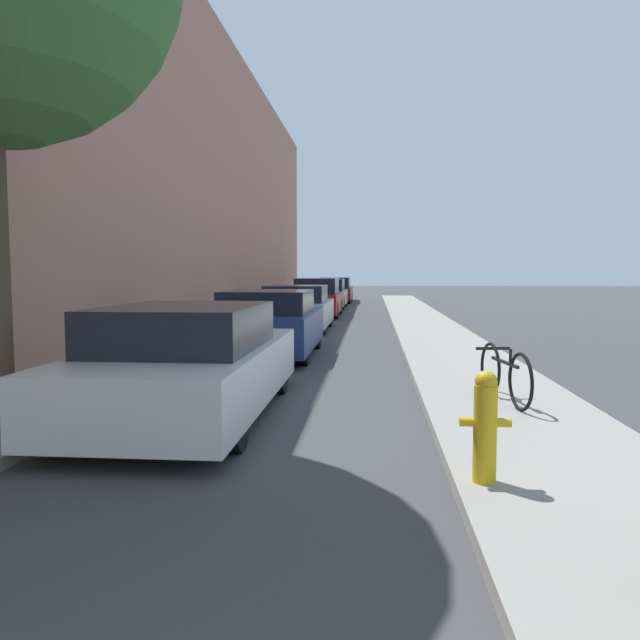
{
  "coord_description": "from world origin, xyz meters",
  "views": [
    {
      "loc": [
        1.27,
        0.67,
        1.71
      ],
      "look_at": [
        0.39,
        10.75,
        0.91
      ],
      "focal_mm": 34.12,
      "sensor_mm": 36.0,
      "label": 1
    }
  ],
  "objects_px": {
    "parked_car_white": "(189,363)",
    "parked_car_silver": "(297,309)",
    "parked_car_champagne": "(327,294)",
    "bicycle": "(504,374)",
    "parked_car_red": "(318,298)",
    "parked_car_navy": "(269,324)",
    "fire_hydrant": "(485,425)",
    "parked_car_maroon": "(335,291)"
  },
  "relations": [
    {
      "from": "parked_car_white",
      "to": "parked_car_silver",
      "type": "distance_m",
      "value": 10.67
    },
    {
      "from": "parked_car_champagne",
      "to": "bicycle",
      "type": "bearing_deg",
      "value": -79.93
    },
    {
      "from": "parked_car_silver",
      "to": "parked_car_red",
      "type": "distance_m",
      "value": 5.67
    },
    {
      "from": "bicycle",
      "to": "parked_car_red",
      "type": "bearing_deg",
      "value": 94.17
    },
    {
      "from": "parked_car_champagne",
      "to": "bicycle",
      "type": "relative_size",
      "value": 2.71
    },
    {
      "from": "parked_car_red",
      "to": "bicycle",
      "type": "distance_m",
      "value": 16.21
    },
    {
      "from": "parked_car_navy",
      "to": "parked_car_champagne",
      "type": "height_order",
      "value": "parked_car_champagne"
    },
    {
      "from": "parked_car_navy",
      "to": "parked_car_silver",
      "type": "xyz_separation_m",
      "value": [
        -0.11,
        5.43,
        -0.02
      ]
    },
    {
      "from": "parked_car_silver",
      "to": "bicycle",
      "type": "relative_size",
      "value": 2.51
    },
    {
      "from": "parked_car_champagne",
      "to": "parked_car_white",
      "type": "bearing_deg",
      "value": -89.99
    },
    {
      "from": "parked_car_white",
      "to": "fire_hydrant",
      "type": "relative_size",
      "value": 5.29
    },
    {
      "from": "parked_car_navy",
      "to": "parked_car_silver",
      "type": "relative_size",
      "value": 0.98
    },
    {
      "from": "parked_car_red",
      "to": "bicycle",
      "type": "height_order",
      "value": "parked_car_red"
    },
    {
      "from": "parked_car_navy",
      "to": "parked_car_silver",
      "type": "distance_m",
      "value": 5.44
    },
    {
      "from": "parked_car_silver",
      "to": "parked_car_maroon",
      "type": "xyz_separation_m",
      "value": [
        0.13,
        16.18,
        0.03
      ]
    },
    {
      "from": "parked_car_navy",
      "to": "parked_car_champagne",
      "type": "relative_size",
      "value": 0.9
    },
    {
      "from": "parked_car_red",
      "to": "parked_car_maroon",
      "type": "height_order",
      "value": "parked_car_red"
    },
    {
      "from": "parked_car_maroon",
      "to": "fire_hydrant",
      "type": "relative_size",
      "value": 4.94
    },
    {
      "from": "parked_car_white",
      "to": "parked_car_maroon",
      "type": "bearing_deg",
      "value": 89.86
    },
    {
      "from": "parked_car_maroon",
      "to": "parked_car_navy",
      "type": "bearing_deg",
      "value": -90.04
    },
    {
      "from": "parked_car_navy",
      "to": "parked_car_red",
      "type": "relative_size",
      "value": 0.87
    },
    {
      "from": "parked_car_maroon",
      "to": "bicycle",
      "type": "distance_m",
      "value": 26.55
    },
    {
      "from": "parked_car_red",
      "to": "parked_car_champagne",
      "type": "distance_m",
      "value": 5.46
    },
    {
      "from": "parked_car_silver",
      "to": "fire_hydrant",
      "type": "relative_size",
      "value": 4.82
    },
    {
      "from": "parked_car_maroon",
      "to": "fire_hydrant",
      "type": "xyz_separation_m",
      "value": [
        2.94,
        -29.21,
        -0.11
      ]
    },
    {
      "from": "parked_car_navy",
      "to": "parked_car_champagne",
      "type": "distance_m",
      "value": 16.56
    },
    {
      "from": "parked_car_white",
      "to": "bicycle",
      "type": "height_order",
      "value": "parked_car_white"
    },
    {
      "from": "parked_car_champagne",
      "to": "parked_car_navy",
      "type": "bearing_deg",
      "value": -89.8
    },
    {
      "from": "parked_car_white",
      "to": "bicycle",
      "type": "relative_size",
      "value": 2.75
    },
    {
      "from": "parked_car_white",
      "to": "parked_car_red",
      "type": "relative_size",
      "value": 0.98
    },
    {
      "from": "parked_car_silver",
      "to": "parked_car_maroon",
      "type": "height_order",
      "value": "parked_car_maroon"
    },
    {
      "from": "bicycle",
      "to": "parked_car_silver",
      "type": "bearing_deg",
      "value": 101.6
    },
    {
      "from": "fire_hydrant",
      "to": "parked_car_navy",
      "type": "bearing_deg",
      "value": 111.25
    },
    {
      "from": "parked_car_maroon",
      "to": "parked_car_champagne",
      "type": "bearing_deg",
      "value": -90.79
    },
    {
      "from": "parked_car_white",
      "to": "parked_car_red",
      "type": "height_order",
      "value": "parked_car_red"
    },
    {
      "from": "fire_hydrant",
      "to": "parked_car_silver",
      "type": "bearing_deg",
      "value": 103.24
    },
    {
      "from": "parked_car_navy",
      "to": "parked_car_red",
      "type": "xyz_separation_m",
      "value": [
        -0.02,
        11.1,
        0.04
      ]
    },
    {
      "from": "parked_car_navy",
      "to": "fire_hydrant",
      "type": "distance_m",
      "value": 8.16
    },
    {
      "from": "parked_car_silver",
      "to": "parked_car_champagne",
      "type": "bearing_deg",
      "value": 89.71
    },
    {
      "from": "parked_car_white",
      "to": "parked_car_silver",
      "type": "relative_size",
      "value": 1.1
    },
    {
      "from": "parked_car_champagne",
      "to": "parked_car_maroon",
      "type": "xyz_separation_m",
      "value": [
        0.07,
        5.05,
        0.01
      ]
    },
    {
      "from": "parked_car_white",
      "to": "parked_car_silver",
      "type": "height_order",
      "value": "parked_car_white"
    }
  ]
}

